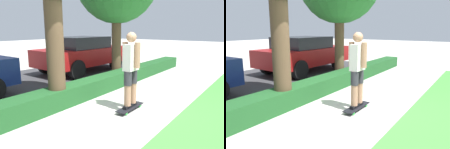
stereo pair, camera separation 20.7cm
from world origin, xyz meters
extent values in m
plane|color=#BCB7AD|center=(0.00, 0.00, 0.00)|extent=(60.00, 60.00, 0.00)
cube|color=#38383A|center=(0.00, 4.20, 0.00)|extent=(12.98, 5.00, 0.01)
cube|color=#1E5123|center=(0.00, 1.60, 0.24)|extent=(12.98, 0.60, 0.47)
cube|color=black|center=(-0.07, 0.03, 0.08)|extent=(0.91, 0.24, 0.02)
cylinder|color=green|center=(0.24, -0.06, 0.03)|extent=(0.07, 0.04, 0.07)
cylinder|color=green|center=(0.24, 0.12, 0.03)|extent=(0.07, 0.04, 0.07)
cylinder|color=green|center=(-0.38, -0.06, 0.03)|extent=(0.07, 0.04, 0.07)
cylinder|color=green|center=(-0.38, 0.12, 0.03)|extent=(0.07, 0.04, 0.07)
cube|color=black|center=(-0.20, 0.03, 0.12)|extent=(0.26, 0.09, 0.07)
cylinder|color=#A37556|center=(-0.20, 0.03, 0.56)|extent=(0.16, 0.16, 0.81)
cylinder|color=#2D2D33|center=(-0.20, 0.03, 0.81)|extent=(0.18, 0.18, 0.32)
cube|color=black|center=(0.05, 0.03, 0.12)|extent=(0.26, 0.09, 0.07)
cylinder|color=#A37556|center=(0.05, 0.03, 0.56)|extent=(0.16, 0.16, 0.81)
cylinder|color=#2D2D33|center=(0.05, 0.03, 0.81)|extent=(0.18, 0.18, 0.32)
cube|color=silver|center=(-0.07, 0.03, 1.27)|extent=(0.39, 0.21, 0.60)
cylinder|color=#A37556|center=(-0.07, -0.13, 1.33)|extent=(0.13, 0.13, 0.56)
cylinder|color=#A37556|center=(-0.07, 0.20, 1.33)|extent=(0.13, 0.13, 0.56)
sphere|color=#A37556|center=(-0.07, 0.03, 1.72)|extent=(0.23, 0.23, 0.23)
cylinder|color=brown|center=(-0.94, 1.58, 1.69)|extent=(0.42, 0.42, 3.37)
cylinder|color=brown|center=(2.33, 2.12, 1.36)|extent=(0.35, 0.35, 2.72)
cube|color=maroon|center=(2.78, 4.26, 0.72)|extent=(4.21, 2.07, 0.69)
cube|color=black|center=(2.66, 4.26, 1.31)|extent=(2.20, 1.79, 0.48)
cylinder|color=black|center=(4.07, 3.36, 0.37)|extent=(0.75, 0.24, 0.75)
cylinder|color=black|center=(4.07, 5.17, 0.37)|extent=(0.75, 0.24, 0.75)
cylinder|color=black|center=(1.49, 3.36, 0.37)|extent=(0.75, 0.24, 0.75)
cylinder|color=black|center=(1.49, 5.17, 0.37)|extent=(0.75, 0.24, 0.75)
camera|label=1|loc=(-4.29, -2.50, 1.91)|focal=35.00mm
camera|label=2|loc=(-4.41, -2.33, 1.91)|focal=35.00mm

